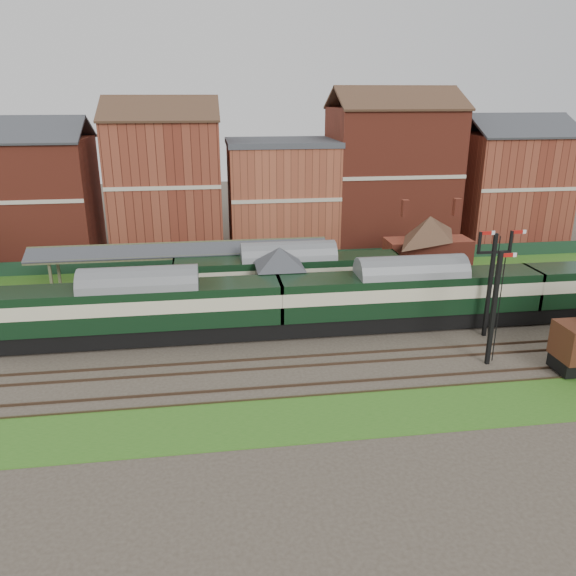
{
  "coord_description": "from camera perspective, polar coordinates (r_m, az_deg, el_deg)",
  "views": [
    {
      "loc": [
        -8.37,
        -39.34,
        17.52
      ],
      "look_at": [
        -2.5,
        2.0,
        3.0
      ],
      "focal_mm": 35.0,
      "sensor_mm": 36.0,
      "label": 1
    }
  ],
  "objects": [
    {
      "name": "ground",
      "position": [
        43.87,
        3.61,
        -4.4
      ],
      "size": [
        160.0,
        160.0,
        0.0
      ],
      "primitive_type": "plane",
      "color": "#473D33",
      "rests_on": "ground"
    },
    {
      "name": "grass_back",
      "position": [
        58.64,
        0.49,
        1.82
      ],
      "size": [
        90.0,
        4.5,
        0.06
      ],
      "primitive_type": "cube",
      "color": "#2D6619",
      "rests_on": "ground"
    },
    {
      "name": "grass_front",
      "position": [
        33.52,
        7.8,
        -12.48
      ],
      "size": [
        90.0,
        5.0,
        0.06
      ],
      "primitive_type": "cube",
      "color": "#2D6619",
      "rests_on": "ground"
    },
    {
      "name": "fence",
      "position": [
        60.32,
        0.21,
        3.04
      ],
      "size": [
        90.0,
        0.12,
        1.5
      ],
      "primitive_type": "cube",
      "color": "#193823",
      "rests_on": "ground"
    },
    {
      "name": "platform",
      "position": [
        52.06,
        -3.93,
        0.05
      ],
      "size": [
        55.0,
        3.4,
        1.0
      ],
      "primitive_type": "cube",
      "color": "#2D2D2D",
      "rests_on": "ground"
    },
    {
      "name": "signal_box",
      "position": [
        45.25,
        -0.85,
        0.71
      ],
      "size": [
        5.4,
        5.4,
        6.0
      ],
      "color": "#647956",
      "rests_on": "ground"
    },
    {
      "name": "brick_hut",
      "position": [
        47.53,
        8.77,
        -1.15
      ],
      "size": [
        3.2,
        2.64,
        2.94
      ],
      "color": "maroon",
      "rests_on": "ground"
    },
    {
      "name": "station_building",
      "position": [
        54.85,
        14.03,
        4.28
      ],
      "size": [
        8.1,
        8.1,
        5.9
      ],
      "color": "maroon",
      "rests_on": "platform"
    },
    {
      "name": "canopy",
      "position": [
        50.83,
        -10.81,
        4.09
      ],
      "size": [
        26.0,
        3.89,
        4.08
      ],
      "color": "#545B39",
      "rests_on": "platform"
    },
    {
      "name": "semaphore_bracket",
      "position": [
        44.04,
        19.95,
        0.98
      ],
      "size": [
        3.6,
        0.25,
        8.18
      ],
      "color": "black",
      "rests_on": "ground"
    },
    {
      "name": "semaphore_siding",
      "position": [
        39.53,
        20.23,
        -1.82
      ],
      "size": [
        1.23,
        0.25,
        8.0
      ],
      "color": "black",
      "rests_on": "ground"
    },
    {
      "name": "town_backdrop",
      "position": [
        65.7,
        -0.83,
        9.96
      ],
      "size": [
        69.0,
        10.0,
        16.0
      ],
      "color": "maroon",
      "rests_on": "ground"
    },
    {
      "name": "dmu_train",
      "position": [
        44.67,
        12.22,
        -0.62
      ],
      "size": [
        61.14,
        3.21,
        4.7
      ],
      "color": "black",
      "rests_on": "ground"
    },
    {
      "name": "platform_railcar",
      "position": [
        48.64,
        0.02,
        1.34
      ],
      "size": [
        19.57,
        3.08,
        4.51
      ],
      "color": "black",
      "rests_on": "ground"
    }
  ]
}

